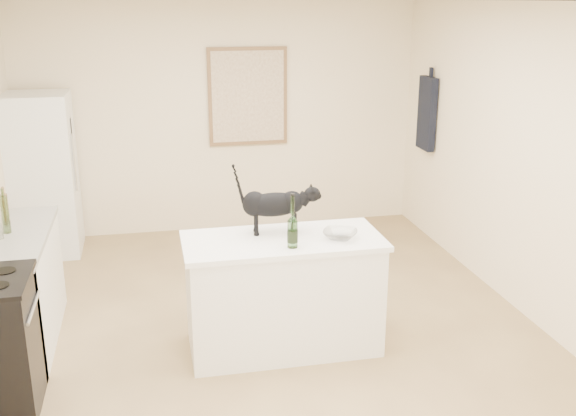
{
  "coord_description": "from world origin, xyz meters",
  "views": [
    {
      "loc": [
        -0.85,
        -4.8,
        2.62
      ],
      "look_at": [
        0.15,
        -0.15,
        1.12
      ],
      "focal_mm": 41.69,
      "sensor_mm": 36.0,
      "label": 1
    }
  ],
  "objects_px": {
    "black_cat": "(274,208)",
    "glass_bowl": "(340,234)",
    "wine_bottle": "(293,224)",
    "fridge": "(42,175)"
  },
  "relations": [
    {
      "from": "fridge",
      "to": "black_cat",
      "type": "height_order",
      "value": "fridge"
    },
    {
      "from": "black_cat",
      "to": "glass_bowl",
      "type": "relative_size",
      "value": 2.3
    },
    {
      "from": "wine_bottle",
      "to": "fridge",
      "type": "bearing_deg",
      "value": 127.17
    },
    {
      "from": "black_cat",
      "to": "glass_bowl",
      "type": "distance_m",
      "value": 0.54
    },
    {
      "from": "fridge",
      "to": "black_cat",
      "type": "bearing_deg",
      "value": -50.29
    },
    {
      "from": "fridge",
      "to": "wine_bottle",
      "type": "relative_size",
      "value": 4.81
    },
    {
      "from": "wine_bottle",
      "to": "glass_bowl",
      "type": "bearing_deg",
      "value": 15.17
    },
    {
      "from": "fridge",
      "to": "glass_bowl",
      "type": "bearing_deg",
      "value": -46.91
    },
    {
      "from": "black_cat",
      "to": "wine_bottle",
      "type": "height_order",
      "value": "black_cat"
    },
    {
      "from": "fridge",
      "to": "glass_bowl",
      "type": "height_order",
      "value": "fridge"
    }
  ]
}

